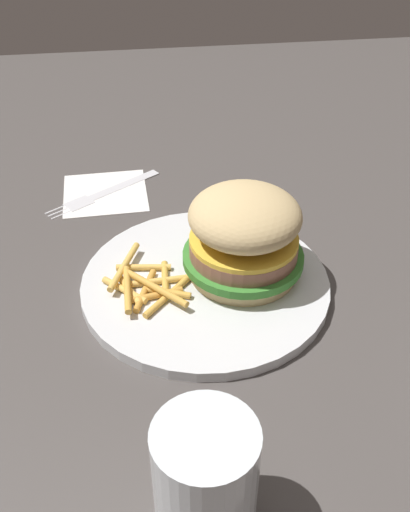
% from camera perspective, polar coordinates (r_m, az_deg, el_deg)
% --- Properties ---
extents(ground_plane, '(1.60, 1.60, 0.00)m').
position_cam_1_polar(ground_plane, '(0.64, 0.55, -3.04)').
color(ground_plane, '#47423F').
extents(plate, '(0.26, 0.26, 0.01)m').
position_cam_1_polar(plate, '(0.64, -0.00, -2.58)').
color(plate, silver).
rests_on(plate, ground_plane).
extents(sandwich, '(0.13, 0.13, 0.10)m').
position_cam_1_polar(sandwich, '(0.61, 3.79, 2.06)').
color(sandwich, tan).
rests_on(sandwich, plate).
extents(fries_pile, '(0.11, 0.12, 0.01)m').
position_cam_1_polar(fries_pile, '(0.62, -5.52, -2.76)').
color(fries_pile, '#E5B251').
rests_on(fries_pile, plate).
extents(napkin, '(0.11, 0.11, 0.00)m').
position_cam_1_polar(napkin, '(0.81, -9.59, 6.04)').
color(napkin, white).
rests_on(napkin, ground_plane).
extents(fork, '(0.15, 0.11, 0.00)m').
position_cam_1_polar(fork, '(0.81, -9.70, 6.15)').
color(fork, silver).
rests_on(fork, napkin).
extents(drink_glass, '(0.07, 0.07, 0.10)m').
position_cam_1_polar(drink_glass, '(0.44, 0.03, -21.08)').
color(drink_glass, silver).
rests_on(drink_glass, ground_plane).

